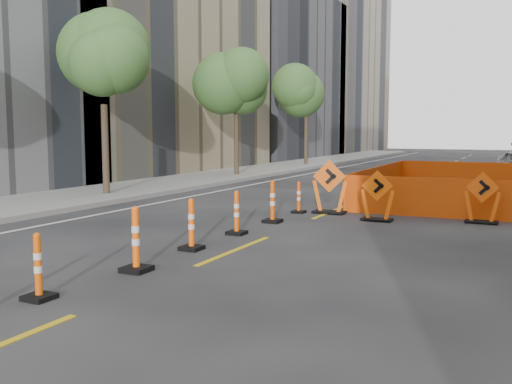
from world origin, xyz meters
The scene contains 17 objects.
ground_plane centered at (0.00, 0.00, 0.00)m, with size 140.00×140.00×0.00m, color black.
sidewalk_left centered at (-9.00, 12.00, 0.07)m, with size 4.00×90.00×0.15m, color gray.
bld_left_d centered at (-17.00, 39.20, 7.00)m, with size 12.00×16.00×14.00m, color #4C4C51.
bld_left_e centered at (-17.00, 55.60, 10.00)m, with size 12.00×20.00×20.00m, color gray.
tree_l_b centered at (-8.40, 10.00, 4.53)m, with size 2.80×2.80×5.95m.
tree_l_c centered at (-8.40, 20.00, 4.53)m, with size 2.80×2.80×5.95m.
tree_l_d centered at (-8.40, 30.00, 4.53)m, with size 2.80×2.80×5.95m.
channelizer_3 centered at (-0.95, -0.17, 0.48)m, with size 0.38×0.38×0.97m, color #D75109, non-canonical shape.
channelizer_4 centered at (-0.72, 1.74, 0.56)m, with size 0.44×0.44×1.12m, color #FF5A0A, non-canonical shape.
channelizer_5 centered at (-0.82, 3.65, 0.52)m, with size 0.41×0.41×1.04m, color #FF570A, non-canonical shape.
channelizer_6 centered at (-0.80, 5.56, 0.51)m, with size 0.40×0.40×1.02m, color #F6530A, non-canonical shape.
channelizer_7 centered at (-0.75, 7.47, 0.55)m, with size 0.44×0.44×1.11m, color #DA4C09, non-canonical shape.
channelizer_8 centered at (-0.77, 9.38, 0.46)m, with size 0.36×0.36×0.92m, color #E94C09, non-canonical shape.
chevron_sign_left centered at (0.06, 9.67, 0.77)m, with size 1.03×0.62×1.55m, color #E45409, non-canonical shape.
chevron_sign_center centered at (1.63, 8.94, 0.67)m, with size 0.90×0.54×1.34m, color #F35A0A, non-canonical shape.
chevron_sign_right centered at (4.16, 9.72, 0.67)m, with size 0.89×0.53×1.34m, color #D54808, non-canonical shape.
safety_fence centered at (2.88, 14.57, 0.55)m, with size 5.15×8.76×1.10m, color #E44D0C, non-canonical shape.
Camera 1 is at (5.25, -5.92, 2.39)m, focal length 40.00 mm.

